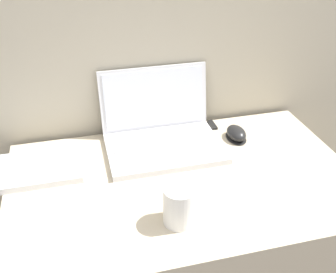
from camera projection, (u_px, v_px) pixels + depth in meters
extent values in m
cube|color=beige|center=(182.00, 266.00, 1.33)|extent=(1.01, 0.62, 0.75)
cube|color=silver|center=(164.00, 148.00, 1.25)|extent=(0.36, 0.25, 0.02)
cube|color=#B7B7BC|center=(163.00, 142.00, 1.26)|extent=(0.32, 0.14, 0.00)
cube|color=silver|center=(154.00, 98.00, 1.31)|extent=(0.36, 0.05, 0.21)
cube|color=white|center=(154.00, 98.00, 1.31)|extent=(0.33, 0.04, 0.19)
cylinder|color=white|center=(179.00, 205.00, 0.96)|extent=(0.08, 0.08, 0.10)
cylinder|color=black|center=(180.00, 190.00, 0.94)|extent=(0.07, 0.07, 0.01)
ellipsoid|color=black|center=(236.00, 138.00, 1.32)|extent=(0.06, 0.10, 0.01)
ellipsoid|color=black|center=(236.00, 133.00, 1.31)|extent=(0.06, 0.09, 0.04)
cube|color=silver|center=(17.00, 172.00, 1.15)|extent=(0.37, 0.18, 0.02)
cube|color=black|center=(212.00, 125.00, 1.40)|extent=(0.02, 0.06, 0.01)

